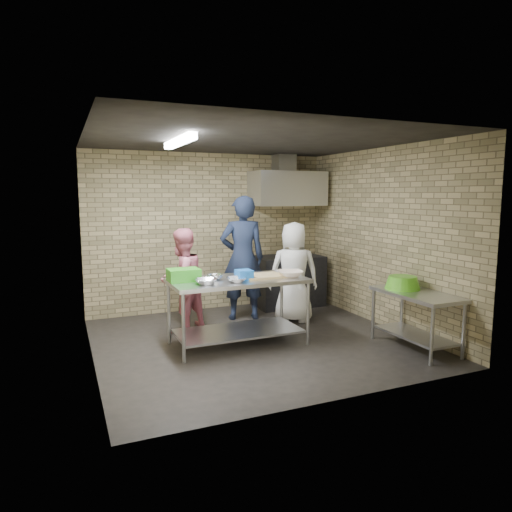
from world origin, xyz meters
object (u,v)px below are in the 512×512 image
(prep_table, at_px, (238,312))
(man_navy, at_px, (242,258))
(blue_tub, at_px, (244,275))
(green_basin, at_px, (403,282))
(side_counter, at_px, (415,320))
(stove, at_px, (288,281))
(woman_white, at_px, (294,272))
(bottle_red, at_px, (285,193))
(woman_pink, at_px, (182,280))
(bottle_green, at_px, (305,194))
(green_crate, at_px, (184,275))

(prep_table, bearing_deg, man_navy, 65.80)
(blue_tub, height_order, green_basin, blue_tub)
(side_counter, height_order, blue_tub, blue_tub)
(prep_table, xyz_separation_m, stove, (1.61, 1.67, 0.00))
(side_counter, bearing_deg, woman_white, 115.70)
(bottle_red, bearing_deg, woman_white, -110.45)
(blue_tub, distance_m, woman_white, 1.41)
(man_navy, distance_m, woman_pink, 1.13)
(side_counter, xyz_separation_m, stove, (-0.45, 2.75, 0.08))
(bottle_red, relative_size, woman_pink, 0.12)
(bottle_red, xyz_separation_m, man_navy, (-1.13, -0.74, -1.04))
(stove, distance_m, bottle_red, 1.60)
(green_basin, relative_size, bottle_red, 2.56)
(stove, relative_size, green_basin, 2.61)
(blue_tub, xyz_separation_m, green_basin, (1.99, -0.73, -0.12))
(bottle_green, bearing_deg, side_counter, -90.00)
(bottle_green, height_order, woman_pink, bottle_green)
(bottle_green, bearing_deg, blue_tub, -134.90)
(side_counter, bearing_deg, woman_pink, 143.12)
(green_crate, xyz_separation_m, green_basin, (2.74, -0.95, -0.14))
(side_counter, relative_size, bottle_green, 8.00)
(green_basin, bearing_deg, woman_pink, 146.62)
(woman_pink, distance_m, woman_white, 1.75)
(stove, height_order, woman_pink, woman_pink)
(man_navy, bearing_deg, side_counter, 134.88)
(green_crate, bearing_deg, woman_white, 16.90)
(blue_tub, bearing_deg, side_counter, -25.91)
(bottle_red, height_order, woman_pink, bottle_red)
(green_crate, bearing_deg, green_basin, -19.05)
(side_counter, bearing_deg, bottle_green, 90.00)
(side_counter, relative_size, bottle_red, 6.67)
(side_counter, height_order, green_crate, green_crate)
(stove, distance_m, bottle_green, 1.65)
(green_crate, distance_m, blue_tub, 0.78)
(stove, bearing_deg, green_basin, -80.24)
(stove, height_order, bottle_red, bottle_red)
(stove, height_order, man_navy, man_navy)
(green_basin, distance_m, bottle_red, 3.01)
(blue_tub, height_order, woman_white, woman_white)
(side_counter, height_order, bottle_red, bottle_red)
(woman_white, bearing_deg, side_counter, 137.39)
(green_crate, relative_size, green_basin, 0.86)
(prep_table, distance_m, man_navy, 1.40)
(side_counter, xyz_separation_m, man_navy, (-1.53, 2.25, 0.62))
(bottle_green, xyz_separation_m, woman_pink, (-2.59, -1.04, -1.26))
(stove, bearing_deg, blue_tub, -131.27)
(prep_table, relative_size, green_crate, 4.50)
(green_basin, height_order, bottle_red, bottle_red)
(bottle_red, relative_size, man_navy, 0.09)
(green_basin, bearing_deg, blue_tub, 159.96)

